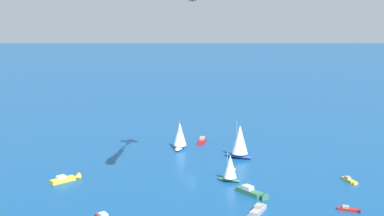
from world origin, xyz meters
name	(u,v)px	position (x,y,z in m)	size (l,w,h in m)	color
ground_plane	(192,178)	(0.00, 0.00, 0.00)	(2000.00, 2000.00, 0.00)	navy
sailboat_far_port	(230,168)	(12.18, 1.23, 4.43)	(7.67, 4.45, 9.71)	#33704C
sailboat_far_stbd	(240,141)	(8.72, 27.17, 6.35)	(11.15, 6.86, 13.92)	#23478C
sailboat_inshore	(180,136)	(-16.28, 31.44, 5.40)	(5.50, 9.37, 11.83)	white
motorboat_offshore	(257,211)	(25.48, -21.12, 0.69)	(3.51, 9.10, 2.57)	#9E9993
motorboat_trailing	(67,179)	(-36.16, -15.77, 0.75)	(6.84, 9.58, 2.79)	gold
motorboat_ahead	(202,141)	(-11.19, 42.96, 0.74)	(3.92, 9.73, 2.75)	#B21E1E
motorboat_mid_cluster	(350,181)	(47.76, 13.24, 0.49)	(5.12, 5.91, 1.81)	gold
motorboat_outer_ring_b	(350,209)	(48.48, -10.82, 0.46)	(5.89, 1.78, 1.69)	#B21E1E
motorboat_outer_ring_c	(253,193)	(21.70, -8.35, 0.83)	(10.45, 7.80, 3.07)	#33704C
marker_buoy	(234,170)	(10.68, 12.16, 0.39)	(1.10, 1.10, 2.10)	yellow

